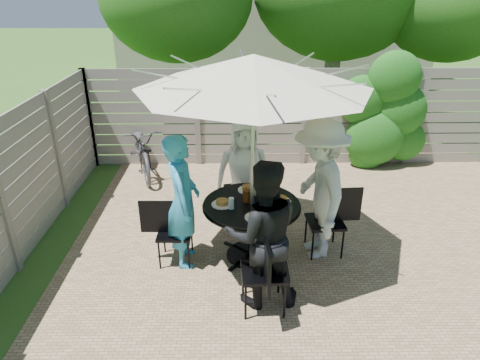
{
  "coord_description": "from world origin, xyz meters",
  "views": [
    {
      "loc": [
        -1.31,
        -4.7,
        3.24
      ],
      "look_at": [
        -1.25,
        0.11,
        1.0
      ],
      "focal_mm": 32.0,
      "sensor_mm": 36.0,
      "label": 1
    }
  ],
  "objects_px": {
    "bicycle": "(142,149)",
    "coffee_cup": "(257,191)",
    "chair_back": "(242,201)",
    "glass_front": "(264,208)",
    "chair_left": "(175,244)",
    "patio_table": "(251,220)",
    "person_right": "(319,190)",
    "glass_right": "(271,193)",
    "chair_right": "(325,234)",
    "person_front": "(262,235)",
    "chair_front": "(263,286)",
    "syrup_jug": "(246,196)",
    "person_left": "(183,202)",
    "plate_right": "(281,200)",
    "plate_extra": "(271,213)",
    "plate_left": "(222,203)",
    "umbrella": "(253,72)",
    "plate_front": "(256,216)",
    "plate_back": "(248,189)",
    "glass_left": "(231,203)",
    "person_back": "(244,173)"
  },
  "relations": [
    {
      "from": "bicycle",
      "to": "coffee_cup",
      "type": "bearing_deg",
      "value": -69.73
    },
    {
      "from": "chair_back",
      "to": "glass_front",
      "type": "relative_size",
      "value": 7.04
    },
    {
      "from": "chair_left",
      "to": "glass_front",
      "type": "xyz_separation_m",
      "value": [
        1.09,
        -0.16,
        0.59
      ]
    },
    {
      "from": "patio_table",
      "to": "person_right",
      "type": "height_order",
      "value": "person_right"
    },
    {
      "from": "glass_right",
      "to": "bicycle",
      "type": "bearing_deg",
      "value": 129.7
    },
    {
      "from": "chair_right",
      "to": "glass_front",
      "type": "bearing_deg",
      "value": 18.56
    },
    {
      "from": "bicycle",
      "to": "person_front",
      "type": "bearing_deg",
      "value": -79.09
    },
    {
      "from": "chair_front",
      "to": "syrup_jug",
      "type": "distance_m",
      "value": 1.16
    },
    {
      "from": "glass_front",
      "to": "glass_right",
      "type": "bearing_deg",
      "value": 72.51
    },
    {
      "from": "person_left",
      "to": "glass_right",
      "type": "height_order",
      "value": "person_left"
    },
    {
      "from": "glass_front",
      "to": "chair_front",
      "type": "bearing_deg",
      "value": -93.0
    },
    {
      "from": "plate_right",
      "to": "plate_extra",
      "type": "bearing_deg",
      "value": -115.45
    },
    {
      "from": "chair_left",
      "to": "glass_front",
      "type": "height_order",
      "value": "glass_front"
    },
    {
      "from": "plate_left",
      "to": "plate_extra",
      "type": "xyz_separation_m",
      "value": [
        0.57,
        -0.25,
        0.0
      ]
    },
    {
      "from": "person_left",
      "to": "plate_extra",
      "type": "xyz_separation_m",
      "value": [
        1.03,
        -0.2,
        -0.04
      ]
    },
    {
      "from": "umbrella",
      "to": "plate_front",
      "type": "bearing_deg",
      "value": -84.49
    },
    {
      "from": "person_left",
      "to": "bicycle",
      "type": "distance_m",
      "value": 2.99
    },
    {
      "from": "plate_right",
      "to": "bicycle",
      "type": "xyz_separation_m",
      "value": [
        -2.24,
        2.66,
        -0.33
      ]
    },
    {
      "from": "patio_table",
      "to": "plate_back",
      "type": "distance_m",
      "value": 0.44
    },
    {
      "from": "umbrella",
      "to": "plate_front",
      "type": "distance_m",
      "value": 1.6
    },
    {
      "from": "glass_right",
      "to": "plate_back",
      "type": "bearing_deg",
      "value": 141.01
    },
    {
      "from": "person_left",
      "to": "chair_right",
      "type": "relative_size",
      "value": 1.83
    },
    {
      "from": "plate_right",
      "to": "coffee_cup",
      "type": "xyz_separation_m",
      "value": [
        -0.28,
        0.19,
        0.04
      ]
    },
    {
      "from": "umbrella",
      "to": "chair_front",
      "type": "xyz_separation_m",
      "value": [
        0.09,
        -0.96,
        -2.07
      ]
    },
    {
      "from": "syrup_jug",
      "to": "glass_left",
      "type": "bearing_deg",
      "value": -136.68
    },
    {
      "from": "umbrella",
      "to": "patio_table",
      "type": "bearing_deg",
      "value": 180.0
    },
    {
      "from": "chair_left",
      "to": "glass_left",
      "type": "distance_m",
      "value": 0.92
    },
    {
      "from": "plate_extra",
      "to": "glass_front",
      "type": "distance_m",
      "value": 0.1
    },
    {
      "from": "patio_table",
      "to": "person_front",
      "type": "height_order",
      "value": "person_front"
    },
    {
      "from": "chair_back",
      "to": "person_front",
      "type": "bearing_deg",
      "value": -7.02
    },
    {
      "from": "plate_extra",
      "to": "plate_left",
      "type": "bearing_deg",
      "value": 156.46
    },
    {
      "from": "umbrella",
      "to": "chair_right",
      "type": "bearing_deg",
      "value": 5.48
    },
    {
      "from": "person_right",
      "to": "patio_table",
      "type": "bearing_deg",
      "value": -90.0
    },
    {
      "from": "person_back",
      "to": "coffee_cup",
      "type": "distance_m",
      "value": 0.62
    },
    {
      "from": "plate_front",
      "to": "bicycle",
      "type": "distance_m",
      "value": 3.62
    },
    {
      "from": "chair_back",
      "to": "plate_right",
      "type": "relative_size",
      "value": 3.79
    },
    {
      "from": "syrup_jug",
      "to": "coffee_cup",
      "type": "bearing_deg",
      "value": 52.25
    },
    {
      "from": "chair_front",
      "to": "glass_right",
      "type": "bearing_deg",
      "value": -10.77
    },
    {
      "from": "chair_back",
      "to": "chair_right",
      "type": "relative_size",
      "value": 1.07
    },
    {
      "from": "plate_right",
      "to": "plate_extra",
      "type": "distance_m",
      "value": 0.35
    },
    {
      "from": "chair_back",
      "to": "chair_front",
      "type": "xyz_separation_m",
      "value": [
        0.19,
        -1.92,
        -0.0
      ]
    },
    {
      "from": "coffee_cup",
      "to": "umbrella",
      "type": "bearing_deg",
      "value": -108.93
    },
    {
      "from": "chair_front",
      "to": "glass_left",
      "type": "relative_size",
      "value": 6.93
    },
    {
      "from": "chair_right",
      "to": "glass_right",
      "type": "xyz_separation_m",
      "value": [
        -0.71,
        0.04,
        0.57
      ]
    },
    {
      "from": "chair_front",
      "to": "plate_right",
      "type": "distance_m",
      "value": 1.15
    },
    {
      "from": "glass_front",
      "to": "chair_back",
      "type": "bearing_deg",
      "value": 100.49
    },
    {
      "from": "glass_right",
      "to": "bicycle",
      "type": "distance_m",
      "value": 3.36
    },
    {
      "from": "person_front",
      "to": "chair_right",
      "type": "bearing_deg",
      "value": -139.33
    },
    {
      "from": "umbrella",
      "to": "plate_back",
      "type": "relative_size",
      "value": 11.03
    },
    {
      "from": "plate_front",
      "to": "syrup_jug",
      "type": "height_order",
      "value": "syrup_jug"
    }
  ]
}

